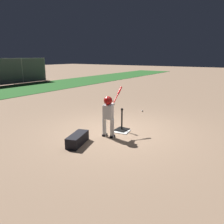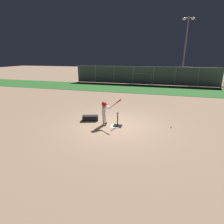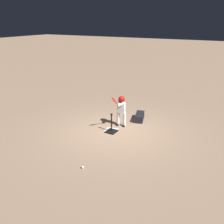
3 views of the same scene
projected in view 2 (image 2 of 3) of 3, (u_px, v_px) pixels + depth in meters
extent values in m
plane|color=#93755B|center=(116.00, 125.00, 8.90)|extent=(90.00, 90.00, 0.00)
cube|color=#286026|center=(140.00, 89.00, 18.55)|extent=(56.00, 5.08, 0.02)
cylinder|color=#9E9EA3|center=(78.00, 74.00, 23.18)|extent=(0.08, 0.08, 2.17)
cylinder|color=#9E9EA3|center=(96.00, 74.00, 22.57)|extent=(0.08, 0.08, 2.17)
cylinder|color=#9E9EA3|center=(114.00, 75.00, 21.96)|extent=(0.08, 0.08, 2.17)
cylinder|color=#9E9EA3|center=(133.00, 75.00, 21.35)|extent=(0.08, 0.08, 2.17)
cylinder|color=#9E9EA3|center=(154.00, 76.00, 20.74)|extent=(0.08, 0.08, 2.17)
cylinder|color=#9E9EA3|center=(175.00, 76.00, 20.13)|extent=(0.08, 0.08, 2.17)
cylinder|color=#9E9EA3|center=(198.00, 77.00, 19.51)|extent=(0.08, 0.08, 2.17)
cylinder|color=#9E9EA3|center=(223.00, 78.00, 18.90)|extent=(0.08, 0.08, 2.17)
cube|color=#565B60|center=(143.00, 76.00, 21.04)|extent=(17.09, 0.02, 2.08)
cylinder|color=#9E9EA3|center=(144.00, 67.00, 20.72)|extent=(17.09, 0.04, 0.04)
cube|color=white|center=(115.00, 126.00, 8.71)|extent=(0.51, 0.51, 0.02)
cube|color=black|center=(118.00, 126.00, 8.75)|extent=(0.42, 0.38, 0.04)
cylinder|color=black|center=(118.00, 120.00, 8.65)|extent=(0.05, 0.05, 0.63)
cylinder|color=black|center=(118.00, 113.00, 8.54)|extent=(0.08, 0.08, 0.05)
cylinder|color=silver|center=(105.00, 119.00, 9.01)|extent=(0.13, 0.13, 0.55)
cube|color=black|center=(105.00, 123.00, 9.08)|extent=(0.19, 0.11, 0.06)
cylinder|color=silver|center=(104.00, 120.00, 8.76)|extent=(0.13, 0.13, 0.55)
cube|color=black|center=(104.00, 125.00, 8.83)|extent=(0.19, 0.11, 0.06)
cube|color=silver|center=(104.00, 111.00, 8.74)|extent=(0.18, 0.30, 0.41)
sphere|color=#DBB293|center=(104.00, 104.00, 8.64)|extent=(0.21, 0.21, 0.21)
sphere|color=maroon|center=(104.00, 104.00, 8.63)|extent=(0.25, 0.25, 0.25)
cube|color=maroon|center=(106.00, 105.00, 8.63)|extent=(0.14, 0.19, 0.01)
cylinder|color=silver|center=(107.00, 107.00, 8.70)|extent=(0.34, 0.15, 0.12)
cylinder|color=silver|center=(107.00, 107.00, 8.61)|extent=(0.34, 0.20, 0.12)
sphere|color=#DBB293|center=(110.00, 108.00, 8.64)|extent=(0.10, 0.10, 0.10)
cylinder|color=red|center=(115.00, 104.00, 8.52)|extent=(0.55, 0.08, 0.46)
cylinder|color=red|center=(119.00, 101.00, 8.45)|extent=(0.27, 0.09, 0.23)
cylinder|color=black|center=(110.00, 108.00, 8.64)|extent=(0.05, 0.05, 0.05)
sphere|color=white|center=(171.00, 127.00, 8.58)|extent=(0.07, 0.07, 0.07)
cube|color=#ADAFB7|center=(101.00, 78.00, 25.24)|extent=(3.42, 0.43, 0.04)
cube|color=#ADAFB7|center=(101.00, 79.00, 25.54)|extent=(3.42, 0.49, 0.04)
cube|color=#ADAFB7|center=(100.00, 76.00, 24.61)|extent=(3.42, 0.43, 0.04)
cube|color=#ADAFB7|center=(100.00, 78.00, 24.91)|extent=(3.42, 0.49, 0.04)
cube|color=#ADAFB7|center=(98.00, 74.00, 23.97)|extent=(3.42, 0.43, 0.04)
cube|color=#ADAFB7|center=(99.00, 76.00, 24.27)|extent=(3.42, 0.49, 0.04)
cylinder|color=#ADAFB7|center=(112.00, 79.00, 25.20)|extent=(0.06, 0.06, 0.33)
cylinder|color=#ADAFB7|center=(110.00, 78.00, 23.81)|extent=(0.06, 0.06, 0.96)
cylinder|color=#ADAFB7|center=(111.00, 76.00, 24.40)|extent=(0.13, 1.41, 0.67)
cylinder|color=#ADAFB7|center=(91.00, 78.00, 25.81)|extent=(0.06, 0.06, 0.33)
cylinder|color=#ADAFB7|center=(88.00, 77.00, 24.42)|extent=(0.06, 0.06, 0.96)
cylinder|color=#ADAFB7|center=(89.00, 76.00, 25.01)|extent=(0.13, 1.41, 0.67)
cube|color=#ADAFB7|center=(144.00, 80.00, 23.26)|extent=(2.72, 0.41, 0.04)
cube|color=#ADAFB7|center=(144.00, 81.00, 23.60)|extent=(2.72, 0.47, 0.04)
cube|color=#ADAFB7|center=(143.00, 78.00, 22.53)|extent=(2.72, 0.41, 0.04)
cube|color=#ADAFB7|center=(143.00, 80.00, 22.87)|extent=(2.72, 0.47, 0.04)
cube|color=#ADAFB7|center=(142.00, 76.00, 21.81)|extent=(2.72, 0.41, 0.04)
cube|color=#ADAFB7|center=(142.00, 78.00, 22.15)|extent=(2.72, 0.47, 0.04)
cube|color=#ADAFB7|center=(141.00, 74.00, 21.08)|extent=(2.72, 0.41, 0.04)
cube|color=#ADAFB7|center=(141.00, 76.00, 21.42)|extent=(2.72, 0.47, 0.04)
cylinder|color=#ADAFB7|center=(153.00, 81.00, 23.16)|extent=(0.06, 0.06, 0.35)
cylinder|color=#ADAFB7|center=(151.00, 79.00, 20.89)|extent=(0.06, 0.06, 1.32)
cylinder|color=#ADAFB7|center=(153.00, 77.00, 21.90)|extent=(0.22, 2.38, 1.02)
cylinder|color=#ADAFB7|center=(135.00, 80.00, 23.95)|extent=(0.06, 0.06, 0.35)
cylinder|color=#ADAFB7|center=(131.00, 79.00, 21.67)|extent=(0.06, 0.06, 1.32)
cylinder|color=#ADAFB7|center=(133.00, 76.00, 22.68)|extent=(0.22, 2.38, 1.02)
cube|color=#ADAFB7|center=(205.00, 82.00, 21.19)|extent=(3.77, 0.38, 0.04)
cube|color=#ADAFB7|center=(204.00, 84.00, 21.49)|extent=(3.77, 0.44, 0.04)
cube|color=#ADAFB7|center=(206.00, 81.00, 20.56)|extent=(3.77, 0.38, 0.04)
cube|color=#ADAFB7|center=(205.00, 82.00, 20.86)|extent=(3.77, 0.44, 0.04)
cube|color=#ADAFB7|center=(208.00, 79.00, 19.93)|extent=(3.77, 0.38, 0.04)
cube|color=#ADAFB7|center=(207.00, 81.00, 20.22)|extent=(3.77, 0.44, 0.04)
cylinder|color=#ADAFB7|center=(220.00, 84.00, 20.95)|extent=(0.06, 0.06, 0.30)
cylinder|color=#ADAFB7|center=(224.00, 83.00, 19.56)|extent=(0.06, 0.06, 0.87)
cylinder|color=#ADAFB7|center=(223.00, 81.00, 20.16)|extent=(0.11, 1.46, 0.61)
cylinder|color=#ADAFB7|center=(189.00, 82.00, 21.95)|extent=(0.06, 0.06, 0.30)
cylinder|color=#ADAFB7|center=(191.00, 82.00, 20.56)|extent=(0.06, 0.06, 0.87)
cylinder|color=#ADAFB7|center=(190.00, 80.00, 21.17)|extent=(0.11, 1.46, 0.61)
cube|color=black|center=(90.00, 118.00, 9.50)|extent=(0.90, 0.56, 0.28)
cylinder|color=slate|center=(185.00, 48.00, 27.10)|extent=(0.20, 0.20, 8.95)
cylinder|color=slate|center=(189.00, 18.00, 25.79)|extent=(1.40, 0.10, 0.10)
ellipsoid|color=silver|center=(184.00, 19.00, 25.98)|extent=(0.56, 0.44, 0.32)
ellipsoid|color=silver|center=(193.00, 18.00, 25.68)|extent=(0.56, 0.44, 0.32)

